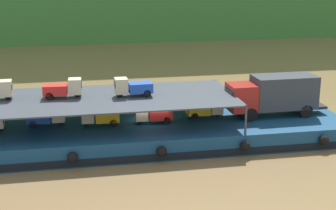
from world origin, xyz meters
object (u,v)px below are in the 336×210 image
at_px(covered_lorry, 274,94).
at_px(mini_truck_lower_mid, 100,116).
at_px(mini_truck_lower_aft, 47,116).
at_px(mini_truck_lower_bow, 205,108).
at_px(mini_truck_upper_mid, 63,88).
at_px(cargo_barge, 151,131).
at_px(mini_truck_upper_fore, 133,87).
at_px(mini_truck_lower_fore, 153,114).

xyz_separation_m(covered_lorry, mini_truck_lower_mid, (-13.28, 0.08, -1.00)).
distance_m(mini_truck_lower_aft, mini_truck_lower_bow, 11.78).
bearing_deg(covered_lorry, mini_truck_upper_mid, 177.22).
relative_size(cargo_barge, covered_lorry, 3.67).
bearing_deg(mini_truck_upper_mid, mini_truck_lower_aft, 179.59).
height_order(mini_truck_lower_mid, mini_truck_upper_mid, mini_truck_upper_mid).
bearing_deg(mini_truck_upper_fore, cargo_barge, -2.70).
relative_size(mini_truck_lower_bow, mini_truck_upper_fore, 0.99).
distance_m(covered_lorry, mini_truck_lower_bow, 5.39).
bearing_deg(mini_truck_lower_fore, mini_truck_upper_mid, 172.26).
bearing_deg(mini_truck_upper_mid, mini_truck_lower_mid, -15.59).
distance_m(mini_truck_lower_bow, mini_truck_upper_fore, 5.90).
distance_m(mini_truck_lower_mid, mini_truck_upper_fore, 3.18).
bearing_deg(cargo_barge, mini_truck_lower_bow, 4.13).
distance_m(mini_truck_lower_fore, mini_truck_upper_fore, 2.46).
bearing_deg(mini_truck_upper_fore, mini_truck_lower_mid, -175.49).
bearing_deg(mini_truck_upper_mid, mini_truck_lower_bow, -1.36).
bearing_deg(mini_truck_upper_fore, mini_truck_lower_bow, 2.53).
xyz_separation_m(cargo_barge, covered_lorry, (9.51, -0.21, 2.44)).
relative_size(cargo_barge, mini_truck_upper_fore, 10.42).
bearing_deg(mini_truck_lower_bow, mini_truck_upper_fore, -177.47).
xyz_separation_m(covered_lorry, mini_truck_upper_mid, (-15.75, 0.77, 1.00)).
bearing_deg(mini_truck_lower_mid, cargo_barge, 2.03).
bearing_deg(mini_truck_lower_bow, mini_truck_lower_aft, 178.74).
bearing_deg(cargo_barge, mini_truck_upper_mid, 174.91).
xyz_separation_m(mini_truck_lower_aft, mini_truck_lower_fore, (7.62, -0.87, 0.00)).
distance_m(mini_truck_lower_fore, mini_truck_upper_mid, 6.69).
bearing_deg(mini_truck_upper_mid, mini_truck_upper_fore, -5.71).
xyz_separation_m(mini_truck_lower_fore, mini_truck_upper_fore, (-1.39, 0.37, 2.00)).
relative_size(cargo_barge, mini_truck_lower_fore, 10.57).
height_order(mini_truck_upper_mid, mini_truck_upper_fore, same).
distance_m(covered_lorry, mini_truck_upper_fore, 10.86).
bearing_deg(mini_truck_lower_aft, mini_truck_lower_bow, -1.26).
bearing_deg(mini_truck_lower_bow, mini_truck_lower_mid, -176.86).
relative_size(covered_lorry, mini_truck_lower_mid, 2.84).
xyz_separation_m(mini_truck_lower_fore, mini_truck_lower_bow, (4.16, 0.61, 0.00)).
xyz_separation_m(cargo_barge, mini_truck_upper_mid, (-6.24, 0.56, 3.44)).
distance_m(mini_truck_lower_bow, mini_truck_upper_mid, 10.68).
relative_size(mini_truck_lower_fore, mini_truck_upper_mid, 0.98).
height_order(mini_truck_lower_fore, mini_truck_upper_fore, mini_truck_upper_fore).
distance_m(mini_truck_lower_aft, mini_truck_upper_fore, 6.56).
bearing_deg(cargo_barge, mini_truck_lower_aft, 175.71).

